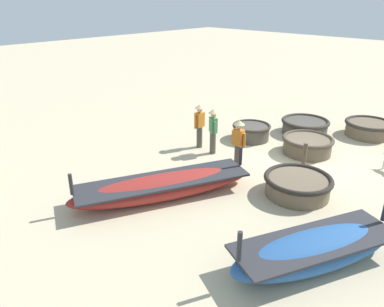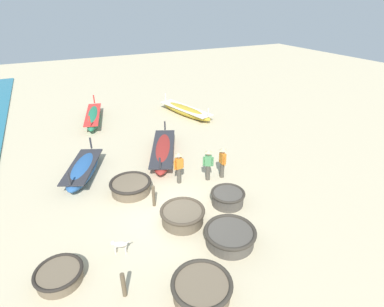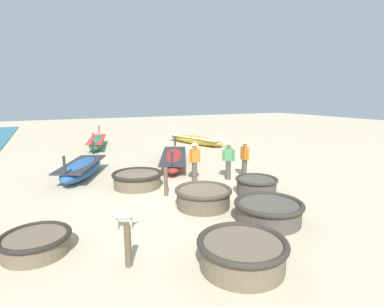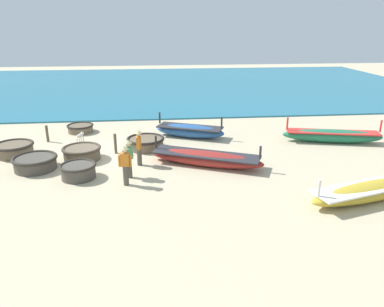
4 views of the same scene
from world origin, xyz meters
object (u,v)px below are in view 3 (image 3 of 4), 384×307
long_boat_white_hull (82,169)px  coracle_front_right (256,185)px  coracle_center (242,252)px  mooring_post_mid_beach (166,182)px  coracle_tilted (268,211)px  long_boat_ochre_hull (195,139)px  coracle_beside_post (203,197)px  fisherman_with_hat (245,156)px  dog (122,216)px  mooring_post_shoreline (128,246)px  long_boat_blue_hull (97,142)px  fisherman_crouching (195,159)px  coracle_upturned (36,243)px  coracle_far_right (137,179)px  long_boat_red_hull (174,159)px  fisherman_standing_left (228,157)px

long_boat_white_hull → coracle_front_right: bearing=-44.1°
coracle_center → mooring_post_mid_beach: 4.95m
coracle_tilted → long_boat_ochre_hull: (4.34, 13.32, 0.00)m
coracle_beside_post → fisherman_with_hat: fisherman_with_hat is taller
fisherman_with_hat → mooring_post_mid_beach: 4.02m
coracle_beside_post → dog: 2.78m
dog → coracle_tilted: bearing=-18.9°
mooring_post_mid_beach → mooring_post_shoreline: (-2.33, -3.88, -0.05)m
long_boat_blue_hull → fisherman_with_hat: fisherman_with_hat is taller
coracle_front_right → fisherman_crouching: fisherman_crouching is taller
mooring_post_mid_beach → dog: bearing=-134.6°
coracle_beside_post → coracle_tilted: size_ratio=0.94×
coracle_upturned → coracle_far_right: size_ratio=0.79×
coracle_center → fisherman_with_hat: size_ratio=1.14×
long_boat_white_hull → long_boat_ochre_hull: (8.55, 5.98, -0.04)m
coracle_upturned → fisherman_crouching: bearing=32.1°
coracle_center → long_boat_red_hull: long_boat_red_hull is taller
long_boat_ochre_hull → fisherman_with_hat: 9.48m
fisherman_with_hat → coracle_far_right: bearing=170.8°
coracle_front_right → mooring_post_shoreline: mooring_post_shoreline is taller
fisherman_with_hat → dog: fisherman_with_hat is taller
long_boat_ochre_hull → fisherman_with_hat: (-2.21, -9.20, 0.62)m
long_boat_white_hull → fisherman_standing_left: (5.58, -3.11, 0.58)m
fisherman_standing_left → dog: bearing=-150.7°
coracle_far_right → long_boat_white_hull: size_ratio=0.47×
coracle_center → mooring_post_mid_beach: size_ratio=1.85×
long_boat_ochre_hull → coracle_beside_post: bearing=-115.4°
long_boat_blue_hull → fisherman_standing_left: fisherman_standing_left is taller
coracle_tilted → long_boat_red_hull: (0.29, 7.62, 0.01)m
long_boat_red_hull → fisherman_with_hat: size_ratio=3.21×
fisherman_crouching → mooring_post_shoreline: size_ratio=1.81×
fisherman_with_hat → coracle_tilted: bearing=-117.4°
long_boat_blue_hull → mooring_post_mid_beach: bearing=-87.0°
fisherman_with_hat → dog: 6.62m
long_boat_white_hull → long_boat_blue_hull: (1.80, 7.60, 0.00)m
mooring_post_shoreline → long_boat_red_hull: bearing=61.5°
coracle_center → long_boat_red_hull: 9.47m
coracle_center → long_boat_red_hull: bearing=76.0°
coracle_front_right → dog: coracle_front_right is taller
long_boat_red_hull → fisherman_crouching: fisherman_crouching is taller
coracle_beside_post → fisherman_with_hat: (3.24, 2.28, 0.62)m
coracle_beside_post → coracle_front_right: (2.31, 0.24, -0.01)m
coracle_center → long_boat_ochre_hull: (6.35, 14.89, -0.00)m
coracle_tilted → dog: bearing=161.1°
coracle_upturned → fisherman_standing_left: (7.25, 3.28, 0.70)m
coracle_upturned → fisherman_with_hat: bearing=21.6°
long_boat_white_hull → long_boat_blue_hull: size_ratio=0.77×
coracle_upturned → long_boat_red_hull: (6.15, 6.67, 0.08)m
coracle_center → long_boat_blue_hull: bearing=91.4°
long_boat_red_hull → mooring_post_mid_beach: long_boat_red_hull is taller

